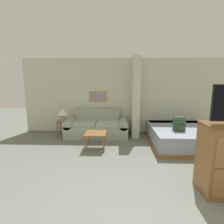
% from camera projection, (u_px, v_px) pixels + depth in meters
% --- Properties ---
extents(wall_back, '(7.14, 0.16, 2.60)m').
position_uv_depth(wall_back, '(126.00, 97.00, 6.09)').
color(wall_back, beige).
rests_on(wall_back, ground_plane).
extents(wall_partition_pillar, '(0.24, 0.63, 2.60)m').
position_uv_depth(wall_partition_pillar, '(135.00, 98.00, 5.71)').
color(wall_partition_pillar, beige).
rests_on(wall_partition_pillar, ground_plane).
extents(couch, '(2.06, 0.84, 0.90)m').
position_uv_depth(couch, '(97.00, 127.00, 5.82)').
color(couch, '#99A393').
rests_on(couch, ground_plane).
extents(coffee_table, '(0.56, 0.56, 0.45)m').
position_uv_depth(coffee_table, '(96.00, 135.00, 4.73)').
color(coffee_table, brown).
rests_on(coffee_table, ground_plane).
extents(side_table, '(0.37, 0.37, 0.54)m').
position_uv_depth(side_table, '(63.00, 124.00, 5.77)').
color(side_table, brown).
rests_on(side_table, ground_plane).
extents(table_lamp, '(0.37, 0.37, 0.42)m').
position_uv_depth(table_lamp, '(63.00, 113.00, 5.70)').
color(table_lamp, tan).
rests_on(table_lamp, side_table).
extents(bed, '(1.87, 2.05, 0.50)m').
position_uv_depth(bed, '(183.00, 136.00, 5.11)').
color(bed, brown).
rests_on(bed, ground_plane).
extents(backpack, '(0.28, 0.25, 0.40)m').
position_uv_depth(backpack, '(179.00, 123.00, 4.73)').
color(backpack, '#2D4733').
rests_on(backpack, bed).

